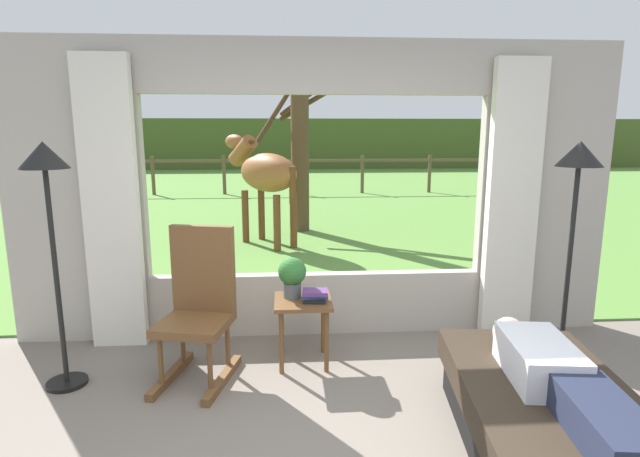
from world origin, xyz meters
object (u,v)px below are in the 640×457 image
object	(u,v)px
reclining_person	(558,378)
side_table	(303,311)
floor_lamp_right	(576,189)
pasture_tree	(299,148)
floor_lamp_left	(47,192)
horse	(265,173)
potted_plant	(292,275)
rocking_chair	(199,305)
recliner_sofa	(548,425)
book_stack	(315,296)

from	to	relation	value
reclining_person	side_table	distance (m)	1.87
floor_lamp_right	pasture_tree	xyz separation A→B (m)	(-1.80, 5.62, 0.10)
floor_lamp_left	horse	bearing A→B (deg)	73.90
horse	potted_plant	bearing A→B (deg)	-123.40
reclining_person	floor_lamp_left	xyz separation A→B (m)	(-3.01, 1.11, 0.88)
potted_plant	horse	bearing A→B (deg)	94.93
rocking_chair	horse	xyz separation A→B (m)	(0.33, 4.35, 0.61)
floor_lamp_right	floor_lamp_left	bearing A→B (deg)	179.17
recliner_sofa	horse	xyz separation A→B (m)	(-1.73, 5.50, 0.94)
floor_lamp_left	potted_plant	bearing A→B (deg)	10.21
recliner_sofa	floor_lamp_left	xyz separation A→B (m)	(-3.01, 1.06, 1.18)
recliner_sofa	reclining_person	world-z (taller)	reclining_person
reclining_person	side_table	world-z (taller)	reclining_person
potted_plant	pasture_tree	world-z (taller)	pasture_tree
side_table	book_stack	bearing A→B (deg)	-33.28
horse	pasture_tree	size ratio (longest dim) A/B	0.61
reclining_person	floor_lamp_left	bearing A→B (deg)	166.92
book_stack	floor_lamp_left	size ratio (longest dim) A/B	0.12
rocking_chair	potted_plant	bearing A→B (deg)	29.99
reclining_person	potted_plant	size ratio (longest dim) A/B	4.49
recliner_sofa	reclining_person	bearing A→B (deg)	-82.78
reclining_person	pasture_tree	world-z (taller)	pasture_tree
recliner_sofa	floor_lamp_right	distance (m)	1.68
recliner_sofa	horse	distance (m)	5.84
recliner_sofa	floor_lamp_left	world-z (taller)	floor_lamp_left
floor_lamp_left	side_table	bearing A→B (deg)	7.79
potted_plant	book_stack	size ratio (longest dim) A/B	1.59
reclining_person	floor_lamp_right	size ratio (longest dim) A/B	0.83
recliner_sofa	floor_lamp_right	bearing A→B (deg)	64.56
rocking_chair	potted_plant	world-z (taller)	rocking_chair
book_stack	horse	distance (m)	4.33
recliner_sofa	book_stack	bearing A→B (deg)	141.37
rocking_chair	side_table	distance (m)	0.79
book_stack	floor_lamp_right	xyz separation A→B (m)	(1.85, -0.23, 0.83)
floor_lamp_left	horse	world-z (taller)	horse
pasture_tree	horse	bearing A→B (deg)	-117.11
floor_lamp_left	horse	size ratio (longest dim) A/B	1.00
rocking_chair	pasture_tree	bearing A→B (deg)	93.68
floor_lamp_left	horse	xyz separation A→B (m)	(1.28, 4.43, -0.24)
recliner_sofa	rocking_chair	bearing A→B (deg)	158.05
rocking_chair	book_stack	world-z (taller)	rocking_chair
side_table	potted_plant	size ratio (longest dim) A/B	1.63
recliner_sofa	horse	world-z (taller)	horse
reclining_person	horse	bearing A→B (deg)	114.55
side_table	floor_lamp_left	distance (m)	1.99
potted_plant	floor_lamp_left	distance (m)	1.80
rocking_chair	pasture_tree	size ratio (longest dim) A/B	0.39
side_table	horse	distance (m)	4.28
potted_plant	pasture_tree	bearing A→B (deg)	87.56
reclining_person	book_stack	xyz separation A→B (m)	(-1.20, 1.29, 0.05)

